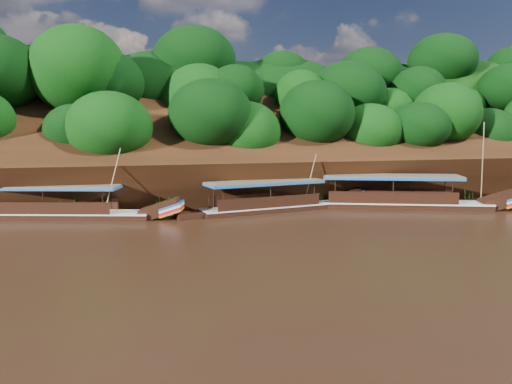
% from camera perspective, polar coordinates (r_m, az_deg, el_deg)
% --- Properties ---
extents(ground, '(160.00, 160.00, 0.00)m').
position_cam_1_polar(ground, '(30.67, 3.42, -4.80)').
color(ground, black).
rests_on(ground, ground).
extents(riverbank, '(120.00, 30.06, 19.40)m').
position_cam_1_polar(riverbank, '(52.25, -4.25, 2.47)').
color(riverbank, black).
rests_on(riverbank, ground).
extents(boat_0, '(16.04, 7.57, 7.31)m').
position_cam_1_polar(boat_0, '(41.75, 17.40, -0.97)').
color(boat_0, black).
rests_on(boat_0, ground).
extents(boat_1, '(13.95, 4.49, 4.84)m').
position_cam_1_polar(boat_1, '(38.83, 2.93, -1.34)').
color(boat_1, black).
rests_on(boat_1, ground).
extents(boat_2, '(15.04, 5.92, 5.44)m').
position_cam_1_polar(boat_2, '(37.92, -20.32, -2.04)').
color(boat_2, black).
rests_on(boat_2, ground).
extents(reeds, '(50.01, 2.16, 2.01)m').
position_cam_1_polar(reeds, '(38.92, -5.93, -0.87)').
color(reeds, '#2B711C').
rests_on(reeds, ground).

